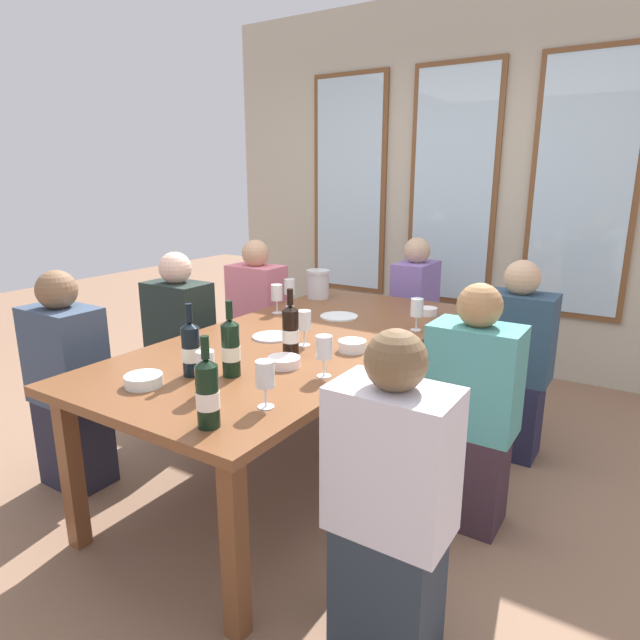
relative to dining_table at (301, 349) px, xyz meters
name	(u,v)px	position (x,y,z in m)	size (l,w,h in m)	color
ground_plane	(302,467)	(0.00, 0.00, -0.67)	(12.00, 12.00, 0.00)	#88654D
back_wall_with_windows	(454,187)	(0.00, 2.19, 0.78)	(4.28, 0.10, 2.90)	#B9B29C
dining_table	(301,349)	(0.00, 0.00, 0.00)	(1.08, 2.27, 0.74)	brown
white_plate_0	(339,316)	(-0.04, 0.45, 0.07)	(0.22, 0.22, 0.01)	white
white_plate_1	(272,337)	(-0.12, -0.08, 0.07)	(0.20, 0.20, 0.01)	white
metal_pitcher	(318,284)	(-0.42, 0.82, 0.16)	(0.16, 0.16, 0.19)	silver
wine_bottle_0	(208,393)	(0.32, -1.00, 0.18)	(0.08, 0.08, 0.31)	black
wine_bottle_1	(291,331)	(0.13, -0.27, 0.18)	(0.08, 0.08, 0.31)	black
wine_bottle_2	(191,349)	(-0.07, -0.69, 0.18)	(0.08, 0.08, 0.30)	black
wine_bottle_3	(231,347)	(0.07, -0.61, 0.19)	(0.08, 0.08, 0.32)	black
tasting_bowl_0	(428,311)	(0.37, 0.78, 0.09)	(0.11, 0.11, 0.05)	white
tasting_bowl_1	(284,362)	(0.19, -0.40, 0.09)	(0.14, 0.14, 0.04)	white
tasting_bowl_2	(144,380)	(-0.14, -0.88, 0.09)	(0.15, 0.15, 0.05)	white
tasting_bowl_3	(352,346)	(0.33, -0.06, 0.09)	(0.13, 0.13, 0.05)	white
wine_glass_0	(277,294)	(-0.41, 0.34, 0.18)	(0.07, 0.07, 0.17)	white
wine_glass_1	(206,366)	(0.13, -0.81, 0.18)	(0.07, 0.07, 0.17)	white
wine_glass_2	(290,287)	(-0.44, 0.52, 0.19)	(0.07, 0.07, 0.17)	white
wine_glass_3	(304,321)	(0.09, -0.11, 0.19)	(0.07, 0.07, 0.17)	white
wine_glass_4	(265,376)	(0.39, -0.78, 0.18)	(0.07, 0.07, 0.17)	white
wine_glass_5	(324,348)	(0.40, -0.41, 0.19)	(0.07, 0.07, 0.17)	white
wine_glass_6	(417,309)	(0.45, 0.44, 0.18)	(0.07, 0.07, 0.17)	white
seated_person_0	(181,348)	(-0.89, 0.01, -0.15)	(0.38, 0.24, 1.11)	#35312F
seated_person_1	(471,414)	(0.89, 0.02, -0.15)	(0.38, 0.24, 1.11)	#37242E
seated_person_2	(69,387)	(-0.89, -0.74, -0.15)	(0.38, 0.24, 1.11)	#242434
seated_person_3	(390,507)	(0.89, -0.80, -0.15)	(0.38, 0.24, 1.11)	#2A3441
seated_person_4	(257,321)	(-0.89, 0.75, -0.15)	(0.38, 0.24, 1.11)	#32232F
seated_person_5	(514,365)	(0.89, 0.78, -0.15)	(0.38, 0.24, 1.11)	#21213B
seated_person_6	(414,316)	(0.00, 1.49, -0.15)	(0.24, 0.38, 1.11)	#2B3736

